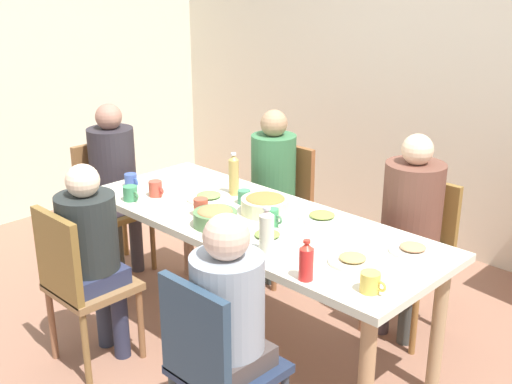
{
  "coord_description": "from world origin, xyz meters",
  "views": [
    {
      "loc": [
        2.2,
        -2.26,
        2.06
      ],
      "look_at": [
        0.0,
        0.0,
        0.92
      ],
      "focal_mm": 44.81,
      "sensor_mm": 36.0,
      "label": 1
    }
  ],
  "objects": [
    {
      "name": "plate_1",
      "position": [
        0.69,
        -0.08,
        0.79
      ],
      "size": [
        0.22,
        0.22,
        0.04
      ],
      "color": "silver",
      "rests_on": "dining_table"
    },
    {
      "name": "plate_3",
      "position": [
        0.23,
        -0.16,
        0.79
      ],
      "size": [
        0.23,
        0.23,
        0.04
      ],
      "color": "white",
      "rests_on": "dining_table"
    },
    {
      "name": "person_1",
      "position": [
        0.52,
        -0.69,
        0.69
      ],
      "size": [
        0.31,
        0.31,
        1.14
      ],
      "color": "#3C3E4A",
      "rests_on": "ground_plane"
    },
    {
      "name": "bottle_0",
      "position": [
        0.36,
        -0.3,
        0.89
      ],
      "size": [
        0.07,
        0.07,
        0.25
      ],
      "color": "silver",
      "rests_on": "dining_table"
    },
    {
      "name": "plate_0",
      "position": [
        0.26,
        0.23,
        0.79
      ],
      "size": [
        0.25,
        0.25,
        0.04
      ],
      "color": "white",
      "rests_on": "dining_table"
    },
    {
      "name": "person_0",
      "position": [
        -0.52,
        -0.69,
        0.67
      ],
      "size": [
        0.31,
        0.31,
        1.12
      ],
      "color": "#2E3445",
      "rests_on": "ground_plane"
    },
    {
      "name": "ground_plane",
      "position": [
        0.0,
        0.0,
        0.0
      ],
      "size": [
        6.6,
        6.6,
        0.0
      ],
      "primitive_type": "plane",
      "color": "#92644F"
    },
    {
      "name": "plate_2",
      "position": [
        -0.4,
        0.02,
        0.79
      ],
      "size": [
        0.25,
        0.25,
        0.04
      ],
      "color": "silver",
      "rests_on": "dining_table"
    },
    {
      "name": "cup_5",
      "position": [
        0.9,
        -0.25,
        0.82
      ],
      "size": [
        0.12,
        0.08,
        0.09
      ],
      "color": "#E1C350",
      "rests_on": "dining_table"
    },
    {
      "name": "wall_back",
      "position": [
        0.0,
        1.96,
        1.3
      ],
      "size": [
        5.74,
        0.12,
        2.6
      ],
      "primitive_type": "cube",
      "color": "beige",
      "rests_on": "ground_plane"
    },
    {
      "name": "bottle_2",
      "position": [
        -0.35,
        0.18,
        0.89
      ],
      "size": [
        0.06,
        0.06,
        0.25
      ],
      "color": "tan",
      "rests_on": "dining_table"
    },
    {
      "name": "bowl_0",
      "position": [
        -0.08,
        -0.22,
        0.82
      ],
      "size": [
        0.23,
        0.23,
        0.1
      ],
      "color": "#567F4B",
      "rests_on": "dining_table"
    },
    {
      "name": "cup_4",
      "position": [
        0.13,
        -0.01,
        0.82
      ],
      "size": [
        0.11,
        0.07,
        0.09
      ],
      "color": "#3F945A",
      "rests_on": "dining_table"
    },
    {
      "name": "chair_0",
      "position": [
        -0.52,
        -0.78,
        0.51
      ],
      "size": [
        0.4,
        0.4,
        0.9
      ],
      "color": "olive",
      "rests_on": "ground_plane"
    },
    {
      "name": "plate_4",
      "position": [
        0.82,
        0.21,
        0.79
      ],
      "size": [
        0.22,
        0.22,
        0.04
      ],
      "color": "white",
      "rests_on": "dining_table"
    },
    {
      "name": "cup_1",
      "position": [
        -0.66,
        -0.16,
        0.82
      ],
      "size": [
        0.11,
        0.08,
        0.09
      ],
      "color": "#C94B3A",
      "rests_on": "dining_table"
    },
    {
      "name": "dining_table",
      "position": [
        0.0,
        0.0,
        0.69
      ],
      "size": [
        2.1,
        0.81,
        0.77
      ],
      "color": "beige",
      "rests_on": "ground_plane"
    },
    {
      "name": "cup_2",
      "position": [
        -0.91,
        -0.16,
        0.81
      ],
      "size": [
        0.11,
        0.08,
        0.08
      ],
      "color": "#3C539D",
      "rests_on": "dining_table"
    },
    {
      "name": "person_2",
      "position": [
        -0.52,
        0.69,
        0.7
      ],
      "size": [
        0.3,
        0.3,
        1.17
      ],
      "color": "#394441",
      "rests_on": "ground_plane"
    },
    {
      "name": "chair_2",
      "position": [
        -0.52,
        0.78,
        0.51
      ],
      "size": [
        0.4,
        0.4,
        0.9
      ],
      "color": "#8C5E39",
      "rests_on": "ground_plane"
    },
    {
      "name": "person_3",
      "position": [
        0.52,
        0.7,
        0.72
      ],
      "size": [
        0.33,
        0.33,
        1.2
      ],
      "color": "#3F413D",
      "rests_on": "ground_plane"
    },
    {
      "name": "chair_4",
      "position": [
        -1.43,
        0.0,
        0.51
      ],
      "size": [
        0.4,
        0.4,
        0.9
      ],
      "color": "olive",
      "rests_on": "ground_plane"
    },
    {
      "name": "person_4",
      "position": [
        -1.34,
        0.0,
        0.71
      ],
      "size": [
        0.31,
        0.31,
        1.2
      ],
      "color": "#443F48",
      "rests_on": "ground_plane"
    },
    {
      "name": "cup_6",
      "position": [
        -0.2,
        0.12,
        0.81
      ],
      "size": [
        0.11,
        0.07,
        0.08
      ],
      "color": "#42885F",
      "rests_on": "dining_table"
    },
    {
      "name": "wall_left",
      "position": [
        -2.81,
        0.0,
        1.3
      ],
      "size": [
        0.12,
        4.03,
        2.6
      ],
      "primitive_type": "cube",
      "color": "silver",
      "rests_on": "ground_plane"
    },
    {
      "name": "chair_1",
      "position": [
        0.52,
        -0.78,
        0.51
      ],
      "size": [
        0.4,
        0.4,
        0.9
      ],
      "color": "#24314E",
      "rests_on": "ground_plane"
    },
    {
      "name": "bowl_1",
      "position": [
        -0.02,
        0.1,
        0.82
      ],
      "size": [
        0.27,
        0.27,
        0.1
      ],
      "color": "beige",
      "rests_on": "dining_table"
    },
    {
      "name": "cup_3",
      "position": [
        -0.71,
        -0.3,
        0.82
      ],
      "size": [
        0.12,
        0.08,
        0.09
      ],
      "color": "#3D8759",
      "rests_on": "dining_table"
    },
    {
      "name": "cup_0",
      "position": [
        -0.24,
        -0.18,
        0.82
      ],
      "size": [
        0.12,
        0.08,
        0.1
      ],
      "color": "#C24E37",
      "rests_on": "dining_table"
    },
    {
      "name": "chair_3",
      "position": [
        0.52,
        0.78,
        0.51
      ],
      "size": [
        0.4,
        0.4,
        0.9
      ],
      "color": "brown",
      "rests_on": "ground_plane"
    },
    {
      "name": "bottle_1",
      "position": [
        0.64,
        -0.35,
        0.86
      ],
      "size": [
        0.06,
        0.06,
        0.19
      ],
      "color": "red",
      "rests_on": "dining_table"
    }
  ]
}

